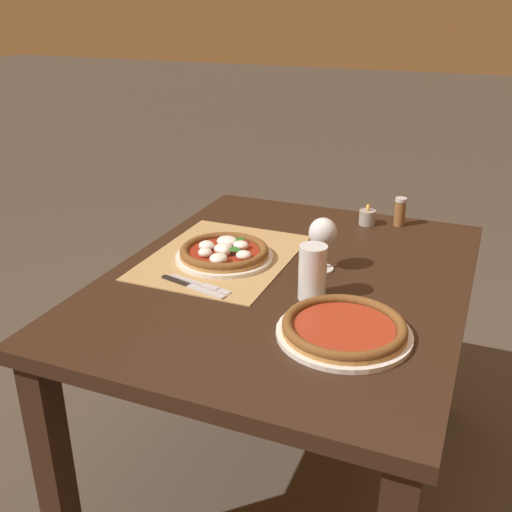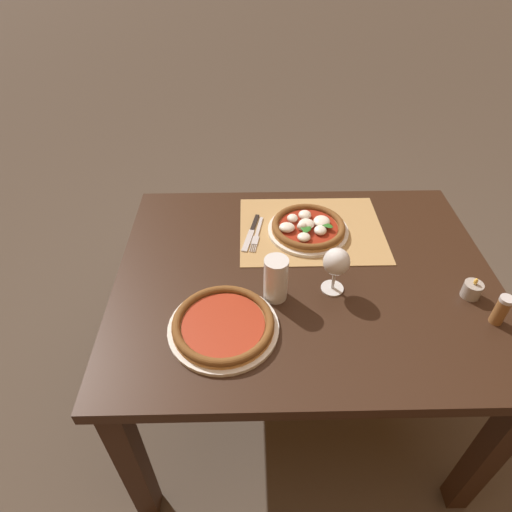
# 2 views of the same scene
# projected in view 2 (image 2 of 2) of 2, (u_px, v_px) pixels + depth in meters

# --- Properties ---
(ground_plane) EXTENTS (24.00, 24.00, 0.00)m
(ground_plane) POSITION_uv_depth(u_px,v_px,m) (293.00, 396.00, 1.86)
(ground_plane) COLOR #473D33
(dining_table) EXTENTS (1.21, 0.96, 0.74)m
(dining_table) POSITION_uv_depth(u_px,v_px,m) (303.00, 295.00, 1.45)
(dining_table) COLOR black
(dining_table) RESTS_ON ground
(paper_placemat) EXTENTS (0.51, 0.40, 0.00)m
(paper_placemat) POSITION_uv_depth(u_px,v_px,m) (311.00, 230.00, 1.55)
(paper_placemat) COLOR #A88451
(paper_placemat) RESTS_ON dining_table
(pizza_near) EXTENTS (0.29, 0.29, 0.05)m
(pizza_near) POSITION_uv_depth(u_px,v_px,m) (308.00, 227.00, 1.52)
(pizza_near) COLOR silver
(pizza_near) RESTS_ON paper_placemat
(pizza_far) EXTENTS (0.31, 0.31, 0.04)m
(pizza_far) POSITION_uv_depth(u_px,v_px,m) (223.00, 325.00, 1.19)
(pizza_far) COLOR silver
(pizza_far) RESTS_ON dining_table
(wine_glass) EXTENTS (0.08, 0.08, 0.16)m
(wine_glass) POSITION_uv_depth(u_px,v_px,m) (336.00, 263.00, 1.25)
(wine_glass) COLOR silver
(wine_glass) RESTS_ON dining_table
(pint_glass) EXTENTS (0.07, 0.07, 0.15)m
(pint_glass) POSITION_uv_depth(u_px,v_px,m) (276.00, 280.00, 1.25)
(pint_glass) COLOR silver
(pint_glass) RESTS_ON dining_table
(fork) EXTENTS (0.05, 0.20, 0.00)m
(fork) POSITION_uv_depth(u_px,v_px,m) (257.00, 234.00, 1.52)
(fork) COLOR #B7B7BC
(fork) RESTS_ON paper_placemat
(knife) EXTENTS (0.07, 0.21, 0.01)m
(knife) POSITION_uv_depth(u_px,v_px,m) (251.00, 232.00, 1.53)
(knife) COLOR black
(knife) RESTS_ON paper_placemat
(votive_candle) EXTENTS (0.06, 0.06, 0.07)m
(votive_candle) POSITION_uv_depth(u_px,v_px,m) (472.00, 290.00, 1.28)
(votive_candle) COLOR gray
(votive_candle) RESTS_ON dining_table
(pepper_shaker) EXTENTS (0.04, 0.04, 0.10)m
(pepper_shaker) POSITION_uv_depth(u_px,v_px,m) (501.00, 310.00, 1.19)
(pepper_shaker) COLOR brown
(pepper_shaker) RESTS_ON dining_table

